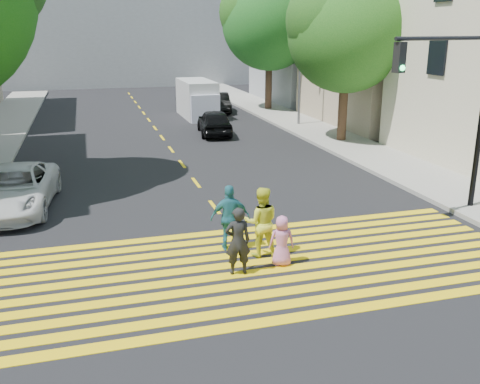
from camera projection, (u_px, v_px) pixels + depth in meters
name	position (u px, v px, depth m)	size (l,w,h in m)	color
ground	(277.00, 291.00, 11.81)	(120.00, 120.00, 0.00)	black
sidewalk_left	(0.00, 131.00, 29.77)	(3.00, 40.00, 0.15)	gray
sidewalk_right	(333.00, 138.00, 27.82)	(3.00, 60.00, 0.15)	gray
crosswalk	(260.00, 267.00, 12.98)	(13.40, 5.30, 0.01)	yellow
lane_line	(152.00, 124.00, 32.49)	(0.12, 34.40, 0.01)	yellow
building_right_tan	(408.00, 38.00, 31.77)	(10.00, 10.00, 10.00)	tan
building_right_grey	(329.00, 36.00, 41.88)	(10.00, 10.00, 10.00)	gray
backdrop_block	(118.00, 24.00, 54.17)	(30.00, 8.00, 12.00)	gray
tree_right_near	(349.00, 26.00, 25.61)	(7.11, 6.74, 8.40)	#402C19
tree_right_far	(271.00, 17.00, 36.04)	(8.67, 8.41, 9.34)	#38271D
pedestrian_man	(238.00, 241.00, 12.40)	(0.60, 0.39, 1.65)	black
pedestrian_woman	(261.00, 222.00, 13.40)	(0.88, 0.68, 1.81)	yellow
pedestrian_child	(282.00, 241.00, 12.93)	(0.62, 0.40, 1.26)	#C66E9E
pedestrian_extra	(230.00, 218.00, 13.79)	(1.02, 0.42, 1.74)	#277183
white_sedan	(14.00, 189.00, 16.90)	(2.29, 4.96, 1.38)	silver
dark_car_near	(215.00, 122.00, 28.99)	(1.65, 4.09, 1.39)	black
silver_car	(190.00, 99.00, 38.67)	(1.83, 4.49, 1.30)	#ADAEB3
dark_car_parked	(219.00, 103.00, 36.95)	(1.37, 3.93, 1.29)	black
white_van	(198.00, 100.00, 34.56)	(1.93, 5.02, 2.36)	silver
traffic_signal	(461.00, 96.00, 15.54)	(3.81, 1.10, 5.67)	black
street_lamp	(298.00, 43.00, 30.29)	(1.89, 0.38, 8.33)	slate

